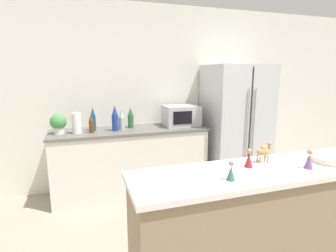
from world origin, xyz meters
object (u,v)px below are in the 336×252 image
at_px(back_bottle_2, 93,119).
at_px(wise_man_figurine_crimson, 231,172).
at_px(back_bottle_3, 122,120).
at_px(back_bottle_4, 91,124).
at_px(potted_plant, 58,123).
at_px(back_bottle_1, 131,118).
at_px(paper_towel_roll, 77,123).
at_px(wise_man_figurine_purple, 249,159).
at_px(wise_man_figurine_blue, 309,160).
at_px(camel_figurine, 264,151).
at_px(back_bottle_0, 115,119).
at_px(fruit_bowl, 331,158).
at_px(refrigerator, 235,125).
at_px(microwave, 181,116).

height_order(back_bottle_2, wise_man_figurine_crimson, back_bottle_2).
distance_m(back_bottle_3, back_bottle_4, 0.39).
height_order(potted_plant, back_bottle_1, back_bottle_1).
relative_size(back_bottle_4, wise_man_figurine_crimson, 2.07).
bearing_deg(back_bottle_2, potted_plant, -169.80).
xyz_separation_m(paper_towel_roll, wise_man_figurine_purple, (1.09, -1.93, 0.05)).
bearing_deg(back_bottle_2, wise_man_figurine_blue, -60.46).
xyz_separation_m(back_bottle_1, camel_figurine, (0.56, -2.03, 0.07)).
bearing_deg(back_bottle_0, fruit_bowl, -58.95).
height_order(refrigerator, wise_man_figurine_crimson, refrigerator).
xyz_separation_m(refrigerator, potted_plant, (-2.42, 0.06, 0.16)).
relative_size(back_bottle_2, wise_man_figurine_crimson, 2.62).
bearing_deg(back_bottle_1, microwave, -4.71).
xyz_separation_m(camel_figurine, wise_man_figurine_purple, (-0.15, -0.05, -0.03)).
bearing_deg(paper_towel_roll, potted_plant, 167.95).
bearing_deg(camel_figurine, wise_man_figurine_blue, -43.78).
relative_size(back_bottle_4, wise_man_figurine_blue, 1.90).
distance_m(refrigerator, back_bottle_1, 1.54).
distance_m(potted_plant, back_bottle_2, 0.41).
bearing_deg(back_bottle_1, wise_man_figurine_purple, -78.91).
bearing_deg(camel_figurine, back_bottle_1, 105.36).
bearing_deg(back_bottle_4, back_bottle_2, 78.69).
height_order(paper_towel_roll, back_bottle_2, back_bottle_2).
xyz_separation_m(paper_towel_roll, microwave, (1.39, 0.09, 0.01)).
bearing_deg(back_bottle_3, wise_man_figurine_blue, -67.53).
height_order(paper_towel_roll, back_bottle_0, back_bottle_0).
distance_m(refrigerator, wise_man_figurine_purple, 2.23).
distance_m(back_bottle_0, wise_man_figurine_blue, 2.31).
relative_size(paper_towel_roll, back_bottle_4, 1.04).
xyz_separation_m(microwave, back_bottle_0, (-0.92, -0.07, 0.02)).
xyz_separation_m(back_bottle_2, back_bottle_4, (-0.03, -0.13, -0.03)).
xyz_separation_m(microwave, fruit_bowl, (0.30, -2.10, 0.01)).
distance_m(back_bottle_0, wise_man_figurine_crimson, 2.15).
height_order(back_bottle_1, back_bottle_3, back_bottle_1).
bearing_deg(back_bottle_0, back_bottle_2, 159.57).
height_order(microwave, back_bottle_1, back_bottle_1).
bearing_deg(back_bottle_2, microwave, -1.52).
xyz_separation_m(back_bottle_0, back_bottle_3, (0.09, 0.05, -0.04)).
xyz_separation_m(potted_plant, wise_man_figurine_crimson, (1.08, -2.13, 0.04)).
relative_size(potted_plant, microwave, 0.51).
bearing_deg(refrigerator, potted_plant, 178.69).
height_order(refrigerator, back_bottle_0, refrigerator).
bearing_deg(wise_man_figurine_purple, potted_plant, 123.34).
distance_m(microwave, camel_figurine, 1.98).
height_order(back_bottle_2, fruit_bowl, back_bottle_2).
bearing_deg(back_bottle_3, back_bottle_1, 30.12).
xyz_separation_m(back_bottle_0, back_bottle_2, (-0.27, 0.10, -0.01)).
distance_m(refrigerator, wise_man_figurine_crimson, 2.48).
relative_size(microwave, back_bottle_2, 1.57).
bearing_deg(wise_man_figurine_blue, wise_man_figurine_crimson, -178.63).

